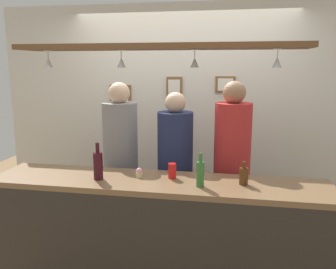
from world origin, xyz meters
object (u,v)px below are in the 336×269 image
object	(u,v)px
bottle_wine_dark_red	(98,165)
bottle_beer_brown_stubby	(244,176)
bottle_beer_green_import	(200,173)
drink_can	(172,171)
person_right_red_shirt	(232,156)
picture_frame_upper_small	(225,84)
picture_frame_lower_pair	(233,110)
picture_frame_crest	(174,88)
person_left_grey_shirt	(121,153)
person_middle_navy_shirt	(175,161)
picture_frame_caricature	(120,99)
cupcake	(139,173)

from	to	relation	value
bottle_wine_dark_red	bottle_beer_brown_stubby	world-z (taller)	bottle_wine_dark_red
bottle_beer_green_import	drink_can	distance (m)	0.29
person_right_red_shirt	picture_frame_upper_small	distance (m)	1.00
bottle_wine_dark_red	picture_frame_lower_pair	size ratio (longest dim) A/B	1.00
bottle_wine_dark_red	picture_frame_crest	xyz separation A→B (m)	(0.37, 1.46, 0.52)
person_right_red_shirt	bottle_wine_dark_red	size ratio (longest dim) A/B	5.92
drink_can	bottle_beer_green_import	bearing A→B (deg)	-33.40
picture_frame_lower_pair	person_left_grey_shirt	bearing A→B (deg)	-144.18
person_right_red_shirt	bottle_beer_green_import	xyz separation A→B (m)	(-0.23, -0.71, 0.04)
bottle_wine_dark_red	drink_can	size ratio (longest dim) A/B	2.46
person_right_red_shirt	bottle_beer_brown_stubby	xyz separation A→B (m)	(0.09, -0.60, 0.01)
person_right_red_shirt	bottle_wine_dark_red	xyz separation A→B (m)	(-1.05, -0.69, 0.06)
person_left_grey_shirt	bottle_beer_green_import	distance (m)	1.11
person_middle_navy_shirt	picture_frame_lower_pair	bearing A→B (deg)	55.66
person_left_grey_shirt	bottle_beer_brown_stubby	bearing A→B (deg)	-27.19
picture_frame_caricature	bottle_beer_green_import	bearing A→B (deg)	-53.64
picture_frame_crest	bottle_beer_brown_stubby	bearing A→B (deg)	-60.89
person_middle_navy_shirt	picture_frame_caricature	xyz separation A→B (m)	(-0.79, 0.78, 0.51)
bottle_wine_dark_red	bottle_beer_brown_stubby	distance (m)	1.14
cupcake	picture_frame_upper_small	xyz separation A→B (m)	(0.64, 1.35, 0.65)
bottle_beer_green_import	person_right_red_shirt	bearing A→B (deg)	71.91
person_middle_navy_shirt	person_left_grey_shirt	bearing A→B (deg)	180.00
person_middle_navy_shirt	picture_frame_crest	distance (m)	1.02
person_right_red_shirt	drink_can	xyz separation A→B (m)	(-0.47, -0.55, -0.00)
bottle_wine_dark_red	bottle_beer_brown_stubby	size ratio (longest dim) A/B	1.67
cupcake	picture_frame_caricature	world-z (taller)	picture_frame_caricature
bottle_wine_dark_red	picture_frame_upper_small	size ratio (longest dim) A/B	1.36
person_left_grey_shirt	person_right_red_shirt	xyz separation A→B (m)	(1.09, -0.00, 0.01)
bottle_beer_green_import	picture_frame_lower_pair	distance (m)	1.54
person_right_red_shirt	cupcake	xyz separation A→B (m)	(-0.74, -0.57, -0.03)
drink_can	cupcake	distance (m)	0.27
person_left_grey_shirt	picture_frame_lower_pair	size ratio (longest dim) A/B	5.85
picture_frame_crest	picture_frame_upper_small	size ratio (longest dim) A/B	1.18
person_left_grey_shirt	bottle_beer_brown_stubby	xyz separation A→B (m)	(1.18, -0.60, 0.02)
picture_frame_crest	picture_frame_lower_pair	size ratio (longest dim) A/B	0.87
person_right_red_shirt	picture_frame_crest	bearing A→B (deg)	131.11
picture_frame_lower_pair	drink_can	bearing A→B (deg)	-109.34
person_left_grey_shirt	bottle_wine_dark_red	bearing A→B (deg)	-87.01
bottle_beer_green_import	picture_frame_lower_pair	size ratio (longest dim) A/B	0.87
person_right_red_shirt	picture_frame_lower_pair	distance (m)	0.85
picture_frame_crest	picture_frame_lower_pair	world-z (taller)	picture_frame_crest
picture_frame_caricature	picture_frame_lower_pair	world-z (taller)	picture_frame_caricature
picture_frame_lower_pair	bottle_beer_green_import	bearing A→B (deg)	-98.60
bottle_beer_brown_stubby	picture_frame_upper_small	world-z (taller)	picture_frame_upper_small
person_middle_navy_shirt	drink_can	xyz separation A→B (m)	(0.07, -0.55, 0.07)
cupcake	picture_frame_lower_pair	world-z (taller)	picture_frame_lower_pair
person_left_grey_shirt	picture_frame_crest	xyz separation A→B (m)	(0.41, 0.78, 0.59)
person_left_grey_shirt	picture_frame_crest	size ratio (longest dim) A/B	6.75
picture_frame_caricature	cupcake	bearing A→B (deg)	-66.55
bottle_wine_dark_red	person_middle_navy_shirt	bearing A→B (deg)	53.35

